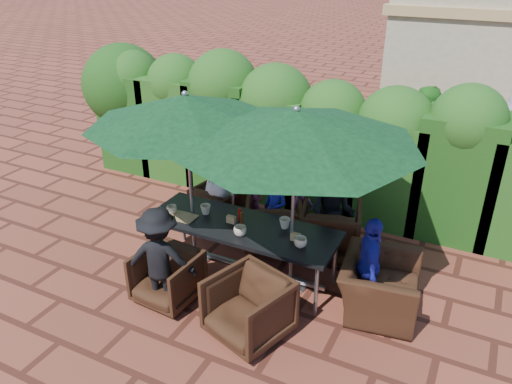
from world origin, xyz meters
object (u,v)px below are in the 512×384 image
at_px(chair_far_mid, 274,220).
at_px(chair_near_left, 167,275).
at_px(dining_table, 242,230).
at_px(umbrella_right, 296,127).
at_px(umbrella_left, 186,110).
at_px(chair_near_right, 248,306).
at_px(chair_end_right, 380,278).
at_px(chair_far_left, 219,203).
at_px(chair_far_right, 330,227).

distance_m(chair_far_mid, chair_near_left, 1.88).
height_order(dining_table, umbrella_right, umbrella_right).
height_order(umbrella_left, chair_near_left, umbrella_left).
distance_m(dining_table, chair_far_mid, 0.87).
bearing_deg(umbrella_right, chair_near_left, -143.64).
relative_size(dining_table, umbrella_right, 0.88).
height_order(chair_far_mid, chair_near_right, chair_far_mid).
relative_size(chair_far_mid, chair_near_right, 1.00).
bearing_deg(chair_end_right, chair_far_left, 63.27).
bearing_deg(chair_near_left, dining_table, 62.70).
distance_m(umbrella_left, chair_far_left, 2.13).
relative_size(chair_far_right, chair_end_right, 0.82).
bearing_deg(dining_table, chair_far_mid, 83.99).
relative_size(chair_far_mid, chair_near_left, 1.13).
height_order(dining_table, chair_near_right, chair_near_right).
bearing_deg(umbrella_left, chair_far_left, 100.36).
xyz_separation_m(umbrella_right, chair_near_left, (-1.28, -0.94, -1.84)).
xyz_separation_m(chair_far_left, chair_far_mid, (1.04, -0.20, 0.05)).
relative_size(dining_table, chair_far_mid, 3.10).
bearing_deg(chair_near_left, chair_far_left, 105.19).
relative_size(chair_far_left, chair_near_left, 0.98).
bearing_deg(dining_table, chair_near_left, -121.31).
distance_m(chair_near_left, chair_end_right, 2.62).
bearing_deg(dining_table, chair_near_right, -58.79).
bearing_deg(chair_near_right, chair_far_right, 101.31).
xyz_separation_m(chair_far_mid, chair_near_right, (0.55, -1.88, -0.00)).
height_order(chair_far_left, chair_far_mid, chair_far_mid).
bearing_deg(chair_far_left, chair_near_right, 137.89).
xyz_separation_m(chair_near_right, chair_end_right, (1.21, 1.12, 0.04)).
relative_size(dining_table, chair_near_left, 3.49).
bearing_deg(chair_near_left, umbrella_right, 40.37).
relative_size(chair_near_right, chair_end_right, 0.80).
bearing_deg(umbrella_left, dining_table, 0.68).
height_order(chair_near_right, chair_end_right, chair_end_right).
distance_m(chair_near_left, chair_near_right, 1.21).
xyz_separation_m(chair_far_mid, chair_far_right, (0.81, 0.19, 0.01)).
bearing_deg(chair_far_right, chair_near_right, 68.08).
bearing_deg(chair_near_right, umbrella_right, 104.63).
distance_m(chair_far_right, chair_near_left, 2.44).
bearing_deg(umbrella_left, chair_near_left, -77.89).
relative_size(chair_near_left, chair_near_right, 0.89).
height_order(dining_table, chair_far_mid, chair_far_mid).
relative_size(chair_far_mid, chair_far_right, 0.98).
bearing_deg(chair_far_mid, dining_table, 60.37).
xyz_separation_m(chair_far_right, chair_near_left, (-1.47, -1.95, -0.06)).
bearing_deg(umbrella_left, umbrella_right, 0.60).
xyz_separation_m(umbrella_left, chair_end_right, (2.62, 0.08, -1.76)).
relative_size(umbrella_right, chair_far_left, 4.04).
bearing_deg(umbrella_right, umbrella_left, -179.40).
xyz_separation_m(dining_table, umbrella_left, (-0.77, -0.01, 1.54)).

